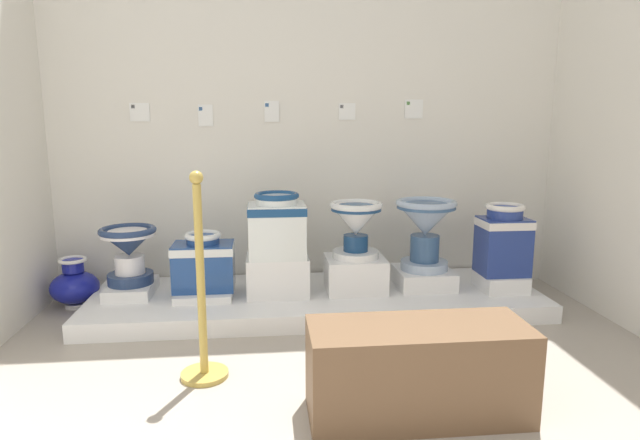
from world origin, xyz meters
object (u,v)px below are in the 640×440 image
(info_placard_third, at_px, (272,111))
(plinth_block_leftmost, at_px, (131,289))
(info_placard_first, at_px, (140,112))
(plinth_block_central_ornate, at_px, (205,292))
(plinth_block_slender_white, at_px, (278,275))
(decorative_vase_spare, at_px, (75,285))
(antique_toilet_central_ornate, at_px, (204,261))
(info_placard_second, at_px, (205,115))
(antique_toilet_squat_floral, at_px, (356,223))
(museum_bench, at_px, (418,371))
(antique_toilet_broad_patterned, at_px, (425,224))
(antique_toilet_leftmost, at_px, (129,248))
(info_placard_fourth, at_px, (347,111))
(plinth_block_squat_floral, at_px, (355,274))
(plinth_block_pale_glazed, at_px, (500,281))
(info_placard_fifth, at_px, (414,109))
(antique_toilet_slender_white, at_px, (277,223))
(antique_toilet_pale_glazed, at_px, (503,238))
(stanchion_post_near_left, at_px, (202,313))
(plinth_block_broad_patterned, at_px, (423,278))

(info_placard_third, bearing_deg, plinth_block_leftmost, -157.45)
(info_placard_first, height_order, info_placard_third, info_placard_third)
(plinth_block_central_ornate, height_order, plinth_block_slender_white, plinth_block_slender_white)
(plinth_block_leftmost, relative_size, decorative_vase_spare, 1.15)
(antique_toilet_central_ornate, distance_m, info_placard_second, 1.03)
(antique_toilet_squat_floral, height_order, museum_bench, antique_toilet_squat_floral)
(antique_toilet_central_ornate, xyz_separation_m, antique_toilet_broad_patterned, (1.46, 0.05, 0.20))
(antique_toilet_leftmost, relative_size, plinth_block_slender_white, 0.93)
(info_placard_fourth, bearing_deg, museum_bench, -88.98)
(plinth_block_squat_floral, relative_size, plinth_block_pale_glazed, 1.27)
(info_placard_fourth, relative_size, museum_bench, 0.13)
(plinth_block_squat_floral, height_order, antique_toilet_broad_patterned, antique_toilet_broad_patterned)
(info_placard_fifth, height_order, museum_bench, info_placard_fifth)
(antique_toilet_slender_white, distance_m, antique_toilet_pale_glazed, 1.49)
(info_placard_fifth, distance_m, decorative_vase_spare, 2.63)
(plinth_block_slender_white, bearing_deg, plinth_block_central_ornate, 177.41)
(antique_toilet_slender_white, height_order, antique_toilet_broad_patterned, antique_toilet_slender_white)
(plinth_block_leftmost, relative_size, info_placard_third, 2.65)
(plinth_block_pale_glazed, height_order, antique_toilet_pale_glazed, antique_toilet_pale_glazed)
(antique_toilet_pale_glazed, relative_size, museum_bench, 0.51)
(antique_toilet_broad_patterned, height_order, info_placard_first, info_placard_first)
(stanchion_post_near_left, distance_m, museum_bench, 1.04)
(antique_toilet_pale_glazed, distance_m, stanchion_post_near_left, 2.05)
(info_placard_third, bearing_deg, antique_toilet_pale_glazed, -19.54)
(antique_toilet_squat_floral, relative_size, info_placard_second, 2.51)
(info_placard_third, bearing_deg, antique_toilet_squat_floral, -40.66)
(info_placard_second, bearing_deg, decorative_vase_spare, -162.64)
(stanchion_post_near_left, bearing_deg, antique_toilet_central_ornate, 95.59)
(plinth_block_central_ornate, relative_size, antique_toilet_squat_floral, 1.01)
(antique_toilet_squat_floral, xyz_separation_m, info_placard_first, (-1.43, 0.45, 0.71))
(plinth_block_pale_glazed, distance_m, info_placard_first, 2.70)
(plinth_block_pale_glazed, xyz_separation_m, museum_bench, (-0.94, -1.27, 0.03))
(plinth_block_slender_white, height_order, info_placard_third, info_placard_third)
(antique_toilet_leftmost, bearing_deg, info_placard_fifth, 11.25)
(info_placard_second, xyz_separation_m, info_placard_fourth, (0.99, -0.00, 0.03))
(plinth_block_central_ornate, relative_size, plinth_block_slender_white, 0.95)
(antique_toilet_slender_white, height_order, decorative_vase_spare, antique_toilet_slender_white)
(plinth_block_broad_patterned, distance_m, info_placard_second, 1.87)
(antique_toilet_leftmost, bearing_deg, antique_toilet_central_ornate, -8.91)
(info_placard_fourth, height_order, stanchion_post_near_left, info_placard_fourth)
(plinth_block_slender_white, xyz_separation_m, plinth_block_broad_patterned, (0.99, 0.07, -0.07))
(plinth_block_broad_patterned, xyz_separation_m, info_placard_third, (-1.01, 0.42, 1.12))
(antique_toilet_slender_white, height_order, stanchion_post_near_left, stanchion_post_near_left)
(plinth_block_slender_white, bearing_deg, info_placard_second, 134.21)
(plinth_block_broad_patterned, bearing_deg, plinth_block_central_ornate, -178.21)
(plinth_block_central_ornate, height_order, info_placard_second, info_placard_second)
(plinth_block_leftmost, bearing_deg, stanchion_post_near_left, -59.88)
(antique_toilet_squat_floral, distance_m, decorative_vase_spare, 1.92)
(plinth_block_slender_white, distance_m, antique_toilet_slender_white, 0.34)
(info_placard_first, bearing_deg, info_placard_fourth, -0.00)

